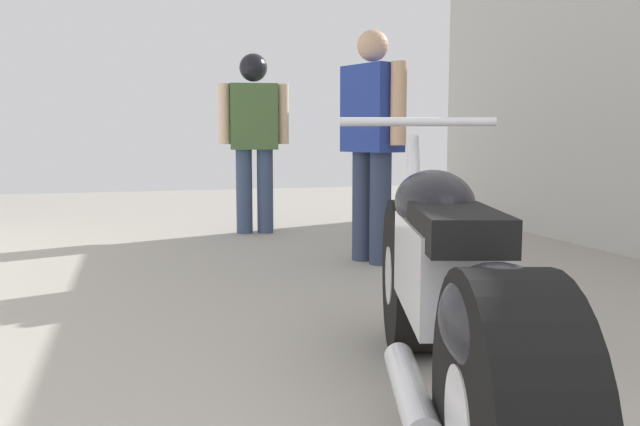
{
  "coord_description": "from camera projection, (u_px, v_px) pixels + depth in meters",
  "views": [
    {
      "loc": [
        -0.9,
        -0.32,
        0.98
      ],
      "look_at": [
        0.14,
        3.28,
        0.54
      ],
      "focal_mm": 37.02,
      "sensor_mm": 36.0,
      "label": 1
    }
  ],
  "objects": [
    {
      "name": "ground_plane",
      "position": [
        288.0,
        298.0,
        4.02
      ],
      "size": [
        16.84,
        16.84,
        0.0
      ],
      "primitive_type": "plane",
      "color": "#9E998E"
    },
    {
      "name": "motorcycle_maroon_cruiser",
      "position": [
        446.0,
        299.0,
        2.17
      ],
      "size": [
        0.95,
        2.24,
        1.06
      ],
      "color": "black",
      "rests_on": "ground_plane"
    },
    {
      "name": "mechanic_in_blue",
      "position": [
        372.0,
        133.0,
        5.06
      ],
      "size": [
        0.4,
        0.71,
        1.78
      ],
      "color": "#2D3851",
      "rests_on": "ground_plane"
    },
    {
      "name": "mechanic_with_helmet",
      "position": [
        254.0,
        127.0,
        6.61
      ],
      "size": [
        0.71,
        0.32,
        1.8
      ],
      "color": "#384766",
      "rests_on": "ground_plane"
    }
  ]
}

